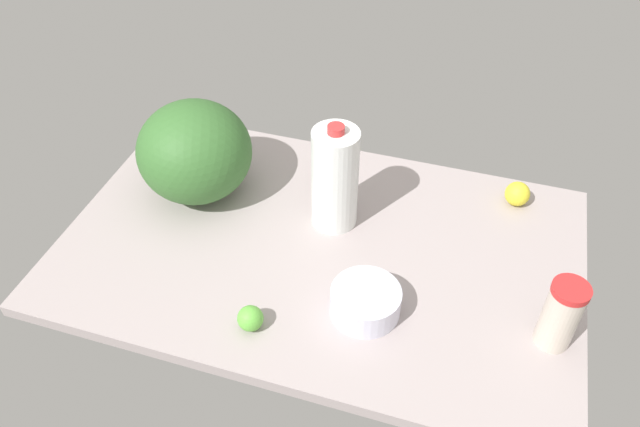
% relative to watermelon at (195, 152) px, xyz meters
% --- Properties ---
extents(countertop, '(1.20, 0.76, 0.03)m').
position_rel_watermelon_xyz_m(countertop, '(0.35, -0.10, -0.14)').
color(countertop, '#A69897').
rests_on(countertop, ground).
extents(watermelon, '(0.28, 0.28, 0.25)m').
position_rel_watermelon_xyz_m(watermelon, '(0.00, 0.00, 0.00)').
color(watermelon, '#36692E').
rests_on(watermelon, countertop).
extents(tumbler_cup, '(0.07, 0.07, 0.16)m').
position_rel_watermelon_xyz_m(tumbler_cup, '(0.88, -0.22, -0.04)').
color(tumbler_cup, beige).
rests_on(tumbler_cup, countertop).
extents(mixing_bowl, '(0.15, 0.15, 0.06)m').
position_rel_watermelon_xyz_m(mixing_bowl, '(0.50, -0.26, -0.09)').
color(mixing_bowl, silver).
rests_on(mixing_bowl, countertop).
extents(milk_jug, '(0.11, 0.11, 0.28)m').
position_rel_watermelon_xyz_m(milk_jug, '(0.36, -0.01, 0.01)').
color(milk_jug, white).
rests_on(milk_jug, countertop).
extents(lemon_far_back, '(0.06, 0.06, 0.06)m').
position_rel_watermelon_xyz_m(lemon_far_back, '(0.78, 0.19, -0.09)').
color(lemon_far_back, yellow).
rests_on(lemon_far_back, countertop).
extents(lime_near_front, '(0.05, 0.05, 0.05)m').
position_rel_watermelon_xyz_m(lime_near_front, '(0.29, -0.36, -0.10)').
color(lime_near_front, '#61BA40').
rests_on(lime_near_front, countertop).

